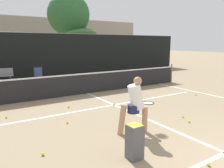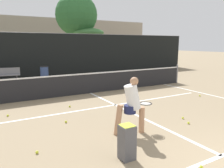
% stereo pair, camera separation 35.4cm
% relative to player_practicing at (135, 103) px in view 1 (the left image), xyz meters
% --- Properties ---
extents(court_service_line, '(8.25, 0.10, 0.01)m').
position_rel_player_practicing_xyz_m(court_service_line, '(0.95, 2.44, -0.78)').
color(court_service_line, white).
rests_on(court_service_line, ground).
extents(court_center_mark, '(0.10, 6.59, 0.01)m').
position_rel_player_practicing_xyz_m(court_center_mark, '(0.95, 1.41, -0.78)').
color(court_center_mark, white).
rests_on(court_center_mark, ground).
extents(court_sideline_right, '(0.10, 7.59, 0.01)m').
position_rel_player_practicing_xyz_m(court_sideline_right, '(5.46, 1.41, -0.78)').
color(court_sideline_right, white).
rests_on(court_sideline_right, ground).
extents(net, '(11.09, 0.09, 1.07)m').
position_rel_player_practicing_xyz_m(net, '(0.95, 4.71, -0.27)').
color(net, slate).
rests_on(net, ground).
extents(fence_back, '(24.00, 0.06, 2.97)m').
position_rel_player_practicing_xyz_m(fence_back, '(0.95, 10.92, 0.69)').
color(fence_back, black).
rests_on(fence_back, ground).
extents(player_practicing, '(1.19, 0.49, 1.47)m').
position_rel_player_practicing_xyz_m(player_practicing, '(0.00, 0.00, 0.00)').
color(player_practicing, tan).
rests_on(player_practicing, ground).
extents(tennis_ball_scattered_0, '(0.07, 0.07, 0.07)m').
position_rel_player_practicing_xyz_m(tennis_ball_scattered_0, '(-1.24, 1.54, -0.75)').
color(tennis_ball_scattered_0, '#D1E033').
rests_on(tennis_ball_scattered_0, ground).
extents(tennis_ball_scattered_1, '(0.07, 0.07, 0.07)m').
position_rel_player_practicing_xyz_m(tennis_ball_scattered_1, '(0.20, -1.99, -0.75)').
color(tennis_ball_scattered_1, '#D1E033').
rests_on(tennis_ball_scattered_1, ground).
extents(tennis_ball_scattered_2, '(0.07, 0.07, 0.07)m').
position_rel_player_practicing_xyz_m(tennis_ball_scattered_2, '(1.79, -0.28, -0.75)').
color(tennis_ball_scattered_2, '#D1E033').
rests_on(tennis_ball_scattered_2, ground).
extents(tennis_ball_scattered_3, '(0.07, 0.07, 0.07)m').
position_rel_player_practicing_xyz_m(tennis_ball_scattered_3, '(4.84, 1.78, -0.75)').
color(tennis_ball_scattered_3, '#D1E033').
rests_on(tennis_ball_scattered_3, ground).
extents(tennis_ball_scattered_4, '(0.07, 0.07, 0.07)m').
position_rel_player_practicing_xyz_m(tennis_ball_scattered_4, '(-2.33, 0.09, -0.75)').
color(tennis_ball_scattered_4, '#D1E033').
rests_on(tennis_ball_scattered_4, ground).
extents(tennis_ball_scattered_5, '(0.07, 0.07, 0.07)m').
position_rel_player_practicing_xyz_m(tennis_ball_scattered_5, '(1.97, 0.10, -0.75)').
color(tennis_ball_scattered_5, '#D1E033').
rests_on(tennis_ball_scattered_5, ground).
extents(tennis_ball_scattered_6, '(0.07, 0.07, 0.07)m').
position_rel_player_practicing_xyz_m(tennis_ball_scattered_6, '(-0.62, 3.01, -0.75)').
color(tennis_ball_scattered_6, '#D1E033').
rests_on(tennis_ball_scattered_6, ground).
extents(tennis_ball_scattered_9, '(0.07, 0.07, 0.07)m').
position_rel_player_practicing_xyz_m(tennis_ball_scattered_9, '(-2.66, 3.00, -0.75)').
color(tennis_ball_scattered_9, '#D1E033').
rests_on(tennis_ball_scattered_9, ground).
extents(ball_hopper, '(0.28, 0.28, 0.71)m').
position_rel_player_practicing_xyz_m(ball_hopper, '(-0.81, -1.01, -0.41)').
color(ball_hopper, '#4C4C51').
rests_on(ball_hopper, ground).
extents(trash_bin, '(0.52, 0.52, 0.87)m').
position_rel_player_practicing_xyz_m(trash_bin, '(-0.04, 9.56, -0.35)').
color(trash_bin, '#384C7F').
rests_on(trash_bin, ground).
extents(tree_west, '(3.21, 3.21, 3.72)m').
position_rel_player_practicing_xyz_m(tree_west, '(5.37, 15.27, 2.44)').
color(tree_west, brown).
rests_on(tree_west, ground).
extents(tree_mid, '(3.87, 3.87, 6.80)m').
position_rel_player_practicing_xyz_m(tree_mid, '(4.48, 15.58, 4.07)').
color(tree_mid, brown).
rests_on(tree_mid, ground).
extents(building_far, '(36.00, 2.40, 5.51)m').
position_rel_player_practicing_xyz_m(building_far, '(0.95, 25.71, 1.97)').
color(building_far, gray).
rests_on(building_far, ground).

